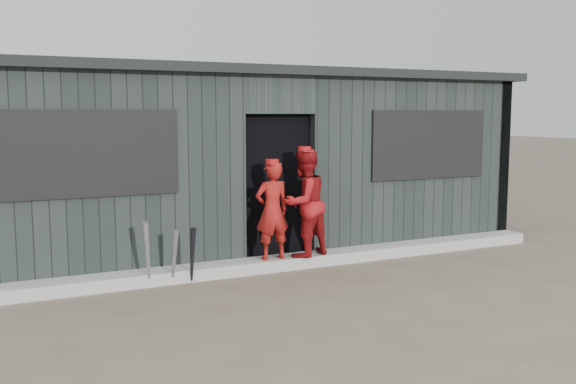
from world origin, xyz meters
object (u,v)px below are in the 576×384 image
bat_right (192,256)px  player_red_left (272,210)px  player_red_right (304,203)px  dugout (239,161)px  bat_left (174,257)px  bat_mid (148,255)px  player_grey_back (310,207)px

bat_right → player_red_left: bearing=9.5°
player_red_right → dugout: bearing=-102.1°
bat_left → player_red_left: bearing=7.8°
bat_mid → bat_right: (0.53, -0.00, -0.06)m
bat_left → player_grey_back: 2.42m
player_red_left → player_red_right: size_ratio=0.89×
bat_mid → player_grey_back: size_ratio=0.59×
bat_right → dugout: size_ratio=0.08×
player_grey_back → player_red_left: bearing=35.0°
bat_mid → player_grey_back: (2.56, 0.85, 0.28)m
bat_mid → bat_right: bearing=-0.5°
player_red_left → player_red_right: (0.45, -0.02, 0.08)m
bat_left → bat_mid: bearing=179.9°
bat_right → player_red_left: 1.22m
bat_left → player_red_right: player_red_right is taller
bat_mid → bat_left: bearing=-0.1°
bat_right → player_grey_back: size_ratio=0.50×
player_red_left → bat_mid: bearing=5.2°
bat_right → player_red_left: (1.12, 0.19, 0.44)m
bat_left → bat_right: size_ratio=1.00×
dugout → player_red_right: bearing=-83.1°
bat_right → bat_left: bearing=179.0°
bat_left → player_red_left: 1.42m
bat_left → player_red_left: player_red_left is taller
player_red_left → player_grey_back: player_red_left is taller
player_grey_back → dugout: bearing=-59.2°
bat_mid → player_red_right: size_ratio=0.57×
bat_mid → player_red_left: size_ratio=0.64×
bat_right → dugout: dugout is taller
player_red_right → dugout: (-0.21, 1.75, 0.43)m
bat_left → bat_right: bat_right is taller
player_red_left → dugout: 1.82m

